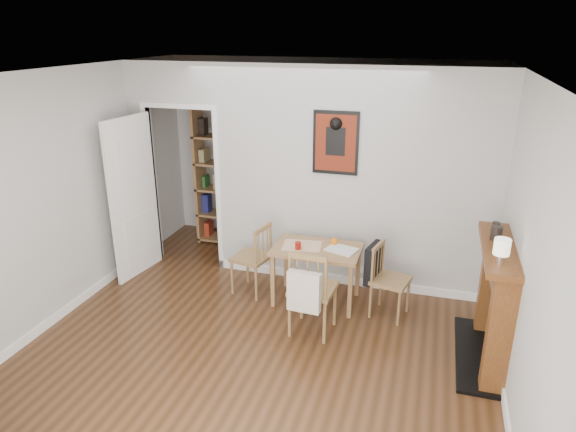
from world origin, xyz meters
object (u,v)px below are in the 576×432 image
(dining_table, at_px, (317,254))
(orange_fruit, at_px, (334,241))
(chair_right, at_px, (389,280))
(bookshelf, at_px, (225,177))
(notebook, at_px, (341,250))
(ceramic_jar_b, at_px, (496,227))
(chair_left, at_px, (251,258))
(ceramic_jar_a, at_px, (496,233))
(fireplace, at_px, (496,301))
(chair_front, at_px, (312,290))
(mantel_lamp, at_px, (502,248))
(red_glass, at_px, (298,246))

(dining_table, relative_size, orange_fruit, 11.39)
(chair_right, height_order, bookshelf, bookshelf)
(notebook, height_order, ceramic_jar_b, ceramic_jar_b)
(chair_right, bearing_deg, chair_left, 177.33)
(bookshelf, height_order, ceramic_jar_a, bookshelf)
(dining_table, bearing_deg, fireplace, -17.87)
(ceramic_jar_b, bearing_deg, ceramic_jar_a, -93.89)
(chair_right, distance_m, notebook, 0.60)
(ceramic_jar_a, bearing_deg, notebook, 162.91)
(chair_front, distance_m, notebook, 0.69)
(ceramic_jar_b, bearing_deg, dining_table, 172.46)
(notebook, xyz_separation_m, ceramic_jar_a, (1.49, -0.46, 0.55))
(fireplace, distance_m, notebook, 1.67)
(mantel_lamp, bearing_deg, ceramic_jar_a, 89.26)
(fireplace, distance_m, orange_fruit, 1.82)
(chair_left, height_order, chair_right, chair_left)
(dining_table, height_order, ceramic_jar_a, ceramic_jar_a)
(chair_left, distance_m, red_glass, 0.66)
(bookshelf, bearing_deg, fireplace, -28.92)
(fireplace, bearing_deg, bookshelf, 151.08)
(ceramic_jar_b, bearing_deg, chair_right, 170.42)
(chair_front, distance_m, fireplace, 1.73)
(orange_fruit, bearing_deg, mantel_lamp, -34.69)
(chair_front, distance_m, mantel_lamp, 1.87)
(mantel_lamp, bearing_deg, ceramic_jar_b, 88.35)
(dining_table, relative_size, ceramic_jar_a, 7.70)
(notebook, bearing_deg, mantel_lamp, -33.33)
(chair_left, relative_size, notebook, 2.66)
(notebook, bearing_deg, fireplace, -21.13)
(ceramic_jar_b, bearing_deg, bookshelf, 155.41)
(mantel_lamp, bearing_deg, chair_front, 168.51)
(fireplace, bearing_deg, dining_table, 162.13)
(orange_fruit, bearing_deg, chair_right, -17.93)
(ceramic_jar_b, bearing_deg, mantel_lamp, -91.65)
(chair_front, distance_m, ceramic_jar_b, 1.86)
(chair_front, xyz_separation_m, bookshelf, (-1.76, 1.96, 0.50))
(chair_left, xyz_separation_m, orange_fruit, (0.95, 0.14, 0.27))
(bookshelf, xyz_separation_m, ceramic_jar_a, (3.42, -1.78, 0.24))
(fireplace, bearing_deg, mantel_lamp, -101.52)
(chair_front, height_order, bookshelf, bookshelf)
(chair_left, distance_m, chair_right, 1.61)
(dining_table, relative_size, red_glass, 11.05)
(ceramic_jar_a, bearing_deg, chair_front, -173.74)
(chair_right, bearing_deg, ceramic_jar_b, -9.58)
(red_glass, height_order, notebook, red_glass)
(dining_table, height_order, chair_right, chair_right)
(chair_front, xyz_separation_m, red_glass, (-0.30, 0.53, 0.22))
(dining_table, relative_size, bookshelf, 0.49)
(ceramic_jar_a, bearing_deg, chair_right, 158.46)
(bookshelf, relative_size, mantel_lamp, 9.46)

